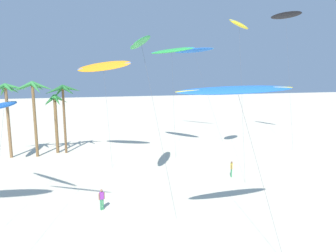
{
  "coord_description": "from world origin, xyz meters",
  "views": [
    {
      "loc": [
        -6.88,
        -0.11,
        10.84
      ],
      "look_at": [
        -0.95,
        19.72,
        7.32
      ],
      "focal_mm": 32.74,
      "sensor_mm": 36.0,
      "label": 1
    }
  ],
  "objects_px": {
    "flying_kite_7": "(286,15)",
    "person_near_left": "(231,168)",
    "palm_tree_3": "(55,108)",
    "flying_kite_4": "(194,50)",
    "palm_tree_1": "(6,96)",
    "palm_tree_4": "(63,95)",
    "flying_kite_8": "(237,90)",
    "flying_kite_10": "(141,42)",
    "flying_kite_6": "(4,105)",
    "flying_kite_2": "(172,51)",
    "flying_kite_0": "(103,66)",
    "person_mid_field": "(102,199)",
    "palm_tree_2": "(33,95)",
    "flying_kite_3": "(239,24)"
  },
  "relations": [
    {
      "from": "palm_tree_2",
      "to": "palm_tree_1",
      "type": "bearing_deg",
      "value": 172.91
    },
    {
      "from": "person_mid_field",
      "to": "palm_tree_3",
      "type": "bearing_deg",
      "value": 102.18
    },
    {
      "from": "flying_kite_0",
      "to": "flying_kite_10",
      "type": "distance_m",
      "value": 12.77
    },
    {
      "from": "palm_tree_1",
      "to": "flying_kite_4",
      "type": "height_order",
      "value": "flying_kite_4"
    },
    {
      "from": "person_near_left",
      "to": "palm_tree_2",
      "type": "bearing_deg",
      "value": 144.55
    },
    {
      "from": "flying_kite_4",
      "to": "flying_kite_10",
      "type": "height_order",
      "value": "flying_kite_4"
    },
    {
      "from": "palm_tree_4",
      "to": "flying_kite_2",
      "type": "xyz_separation_m",
      "value": [
        14.57,
        -2.36,
        6.05
      ]
    },
    {
      "from": "palm_tree_2",
      "to": "palm_tree_4",
      "type": "relative_size",
      "value": 1.06
    },
    {
      "from": "flying_kite_2",
      "to": "flying_kite_7",
      "type": "height_order",
      "value": "flying_kite_7"
    },
    {
      "from": "palm_tree_2",
      "to": "person_mid_field",
      "type": "relative_size",
      "value": 5.71
    },
    {
      "from": "flying_kite_8",
      "to": "person_mid_field",
      "type": "relative_size",
      "value": 5.9
    },
    {
      "from": "palm_tree_3",
      "to": "flying_kite_4",
      "type": "height_order",
      "value": "flying_kite_4"
    },
    {
      "from": "flying_kite_6",
      "to": "flying_kite_10",
      "type": "height_order",
      "value": "flying_kite_10"
    },
    {
      "from": "palm_tree_3",
      "to": "flying_kite_7",
      "type": "xyz_separation_m",
      "value": [
        35.92,
        -0.1,
        13.94
      ]
    },
    {
      "from": "palm_tree_2",
      "to": "flying_kite_8",
      "type": "height_order",
      "value": "flying_kite_8"
    },
    {
      "from": "flying_kite_2",
      "to": "person_mid_field",
      "type": "height_order",
      "value": "flying_kite_2"
    },
    {
      "from": "palm_tree_3",
      "to": "flying_kite_4",
      "type": "bearing_deg",
      "value": 21.21
    },
    {
      "from": "palm_tree_1",
      "to": "palm_tree_4",
      "type": "relative_size",
      "value": 1.03
    },
    {
      "from": "flying_kite_10",
      "to": "person_near_left",
      "type": "relative_size",
      "value": 8.62
    },
    {
      "from": "flying_kite_4",
      "to": "flying_kite_0",
      "type": "bearing_deg",
      "value": -141.6
    },
    {
      "from": "flying_kite_4",
      "to": "person_near_left",
      "type": "distance_m",
      "value": 29.51
    },
    {
      "from": "flying_kite_4",
      "to": "flying_kite_6",
      "type": "bearing_deg",
      "value": -158.33
    },
    {
      "from": "flying_kite_3",
      "to": "person_mid_field",
      "type": "relative_size",
      "value": 10.06
    },
    {
      "from": "flying_kite_0",
      "to": "flying_kite_6",
      "type": "height_order",
      "value": "flying_kite_0"
    },
    {
      "from": "palm_tree_2",
      "to": "flying_kite_8",
      "type": "distance_m",
      "value": 30.06
    },
    {
      "from": "flying_kite_4",
      "to": "flying_kite_10",
      "type": "bearing_deg",
      "value": -120.01
    },
    {
      "from": "palm_tree_1",
      "to": "flying_kite_2",
      "type": "distance_m",
      "value": 22.37
    },
    {
      "from": "flying_kite_0",
      "to": "flying_kite_8",
      "type": "distance_m",
      "value": 23.73
    },
    {
      "from": "palm_tree_3",
      "to": "flying_kite_10",
      "type": "height_order",
      "value": "flying_kite_10"
    },
    {
      "from": "flying_kite_8",
      "to": "person_near_left",
      "type": "relative_size",
      "value": 6.02
    },
    {
      "from": "flying_kite_0",
      "to": "flying_kite_10",
      "type": "relative_size",
      "value": 0.87
    },
    {
      "from": "flying_kite_6",
      "to": "flying_kite_8",
      "type": "distance_m",
      "value": 30.93
    },
    {
      "from": "flying_kite_8",
      "to": "person_mid_field",
      "type": "height_order",
      "value": "flying_kite_8"
    },
    {
      "from": "palm_tree_1",
      "to": "flying_kite_0",
      "type": "distance_m",
      "value": 13.08
    },
    {
      "from": "palm_tree_3",
      "to": "flying_kite_6",
      "type": "xyz_separation_m",
      "value": [
        -5.74,
        -2.5,
        0.82
      ]
    },
    {
      "from": "person_near_left",
      "to": "person_mid_field",
      "type": "bearing_deg",
      "value": -163.02
    },
    {
      "from": "palm_tree_2",
      "to": "flying_kite_0",
      "type": "xyz_separation_m",
      "value": [
        8.74,
        -3.26,
        3.62
      ]
    },
    {
      "from": "flying_kite_0",
      "to": "person_near_left",
      "type": "xyz_separation_m",
      "value": [
        12.04,
        -11.54,
        -10.85
      ]
    },
    {
      "from": "palm_tree_4",
      "to": "flying_kite_4",
      "type": "height_order",
      "value": "flying_kite_4"
    },
    {
      "from": "flying_kite_0",
      "to": "flying_kite_6",
      "type": "xyz_separation_m",
      "value": [
        -12.0,
        2.12,
        -4.69
      ]
    },
    {
      "from": "palm_tree_2",
      "to": "flying_kite_2",
      "type": "distance_m",
      "value": 19.2
    },
    {
      "from": "flying_kite_3",
      "to": "flying_kite_4",
      "type": "relative_size",
      "value": 1.12
    },
    {
      "from": "palm_tree_3",
      "to": "flying_kite_0",
      "type": "xyz_separation_m",
      "value": [
        6.26,
        -4.61,
        5.51
      ]
    },
    {
      "from": "flying_kite_8",
      "to": "person_mid_field",
      "type": "bearing_deg",
      "value": 137.89
    },
    {
      "from": "flying_kite_7",
      "to": "person_near_left",
      "type": "height_order",
      "value": "flying_kite_7"
    },
    {
      "from": "palm_tree_2",
      "to": "flying_kite_0",
      "type": "distance_m",
      "value": 10.01
    },
    {
      "from": "flying_kite_8",
      "to": "palm_tree_2",
      "type": "bearing_deg",
      "value": 119.43
    },
    {
      "from": "flying_kite_2",
      "to": "flying_kite_6",
      "type": "height_order",
      "value": "flying_kite_2"
    },
    {
      "from": "palm_tree_3",
      "to": "flying_kite_6",
      "type": "distance_m",
      "value": 6.31
    },
    {
      "from": "flying_kite_4",
      "to": "palm_tree_3",
      "type": "bearing_deg",
      "value": -158.79
    }
  ]
}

